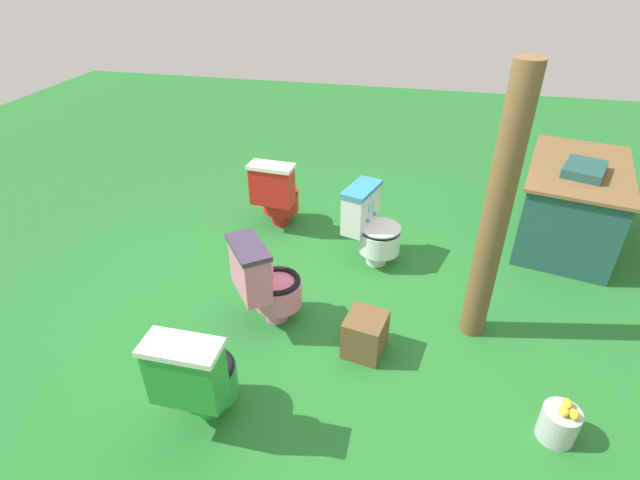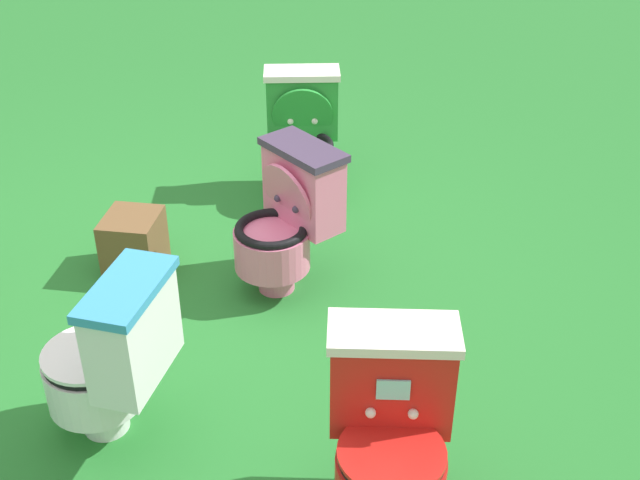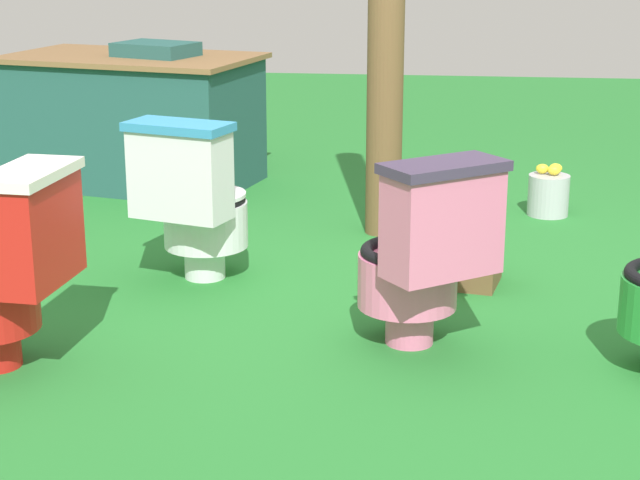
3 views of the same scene
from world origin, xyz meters
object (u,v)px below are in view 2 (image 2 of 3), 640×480
at_px(small_crate, 134,243).
at_px(toilet_pink, 287,219).
at_px(toilet_red, 391,433).
at_px(toilet_green, 303,135).
at_px(toilet_white, 111,358).

bearing_deg(small_crate, toilet_pink, -101.75).
bearing_deg(toilet_red, small_crate, -50.33).
bearing_deg(toilet_pink, small_crate, 40.59).
height_order(toilet_red, small_crate, toilet_red).
bearing_deg(toilet_green, toilet_red, 96.24).
height_order(toilet_pink, toilet_white, same).
bearing_deg(toilet_pink, toilet_green, -43.39).
relative_size(toilet_red, toilet_white, 1.00).
xyz_separation_m(toilet_pink, small_crate, (0.16, 0.78, -0.22)).
xyz_separation_m(toilet_pink, toilet_white, (-1.00, 0.66, -0.00)).
relative_size(toilet_pink, toilet_green, 1.00).
bearing_deg(small_crate, toilet_white, -174.06).
bearing_deg(small_crate, toilet_green, -47.68).
xyz_separation_m(toilet_white, small_crate, (1.16, 0.12, -0.22)).
bearing_deg(toilet_green, toilet_pink, 84.61).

